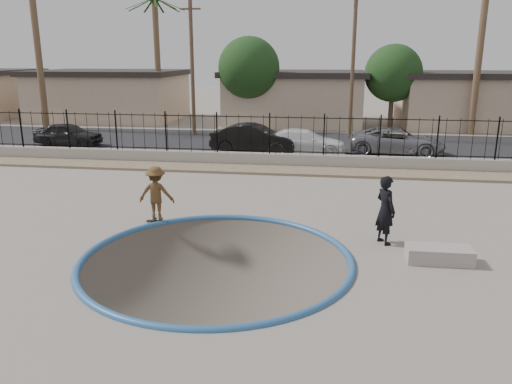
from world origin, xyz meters
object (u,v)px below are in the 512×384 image
object	(u,v)px
videographer	(385,210)
car_b	(254,138)
skater	(156,196)
concrete_ledge	(439,255)
skateboard	(158,221)
car_a	(68,134)
car_c	(304,142)
car_d	(397,141)

from	to	relation	value
videographer	car_b	world-z (taller)	videographer
skater	concrete_ledge	bearing A→B (deg)	162.35
car_b	skateboard	bearing A→B (deg)	178.71
skateboard	videographer	world-z (taller)	videographer
skater	car_b	size ratio (longest dim) A/B	0.37
concrete_ledge	car_a	xyz separation A→B (m)	(-17.65, 14.34, 0.49)
skateboard	car_b	bearing A→B (deg)	78.65
car_a	car_c	world-z (taller)	car_a
car_a	skater	bearing A→B (deg)	-140.55
skateboard	concrete_ledge	size ratio (longest dim) A/B	0.45
videographer	skateboard	bearing A→B (deg)	51.04
videographer	car_b	distance (m)	13.73
car_b	car_a	bearing A→B (deg)	91.69
videographer	car_a	bearing A→B (deg)	18.72
car_c	car_d	bearing A→B (deg)	-81.36
skateboard	car_a	world-z (taller)	car_a
videographer	concrete_ledge	world-z (taller)	videographer
concrete_ledge	car_c	xyz separation A→B (m)	(-4.12, 13.74, 0.48)
concrete_ledge	skateboard	bearing A→B (deg)	166.46
car_a	car_c	bearing A→B (deg)	-90.84
concrete_ledge	car_b	bearing A→B (deg)	116.24
car_a	car_b	bearing A→B (deg)	-91.46
videographer	car_a	world-z (taller)	videographer
videographer	car_b	bearing A→B (deg)	-8.78
car_b	concrete_ledge	bearing A→B (deg)	-148.88
videographer	car_a	xyz separation A→B (m)	(-16.39, 13.18, -0.27)
skateboard	concrete_ledge	world-z (taller)	concrete_ledge
videographer	car_c	world-z (taller)	videographer
videographer	concrete_ledge	distance (m)	1.87
concrete_ledge	car_a	size ratio (longest dim) A/B	0.42
skater	skateboard	world-z (taller)	skater
car_c	car_d	distance (m)	4.84
skater	car_b	distance (m)	11.87
car_b	car_d	xyz separation A→B (m)	(7.45, 0.67, -0.07)
skateboard	car_d	size ratio (longest dim) A/B	0.15
concrete_ledge	car_c	distance (m)	14.35
car_c	car_b	bearing A→B (deg)	90.66
car_c	car_a	bearing A→B (deg)	88.09
car_a	car_b	world-z (taller)	car_b
car_b	car_d	size ratio (longest dim) A/B	0.94
skateboard	concrete_ledge	distance (m)	8.28
car_c	videographer	bearing A→B (deg)	-166.51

